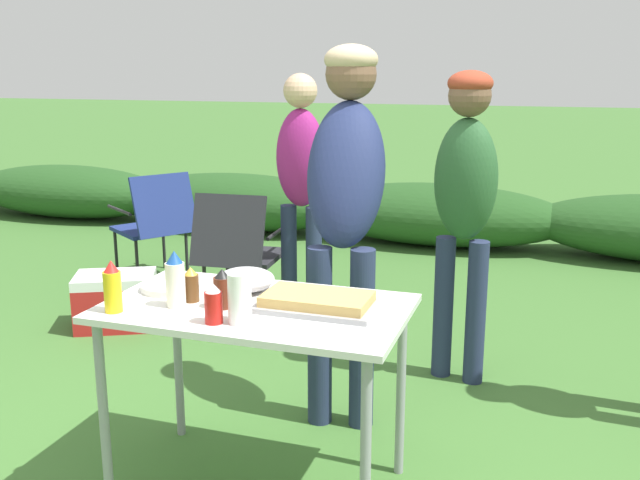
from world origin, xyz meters
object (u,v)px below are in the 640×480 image
at_px(mixing_bowl, 245,280).
at_px(standing_person_with_beanie, 301,174).
at_px(folding_table, 256,325).
at_px(mustard_bottle, 112,288).
at_px(standing_person_in_red_jacket, 465,191).
at_px(paper_cup_stack, 240,298).
at_px(camp_chair_green_behind_table, 155,221).
at_px(plate_stack, 170,286).
at_px(beer_bottle, 191,285).
at_px(bbq_sauce_bottle, 223,289).
at_px(standing_person_in_dark_puffer, 346,186).
at_px(mayo_bottle, 175,280).
at_px(ketchup_bottle, 213,304).
at_px(cooler_box, 116,301).
at_px(food_tray, 317,302).
at_px(camp_chair_near_hedge, 238,248).

bearing_deg(mixing_bowl, standing_person_with_beanie, 102.62).
relative_size(folding_table, mixing_bowl, 4.85).
height_order(mustard_bottle, standing_person_in_red_jacket, standing_person_in_red_jacket).
height_order(paper_cup_stack, camp_chair_green_behind_table, paper_cup_stack).
height_order(plate_stack, standing_person_with_beanie, standing_person_with_beanie).
height_order(standing_person_with_beanie, standing_person_in_red_jacket, standing_person_in_red_jacket).
bearing_deg(folding_table, mustard_bottle, -153.43).
bearing_deg(beer_bottle, mustard_bottle, -136.99).
relative_size(bbq_sauce_bottle, standing_person_in_dark_puffer, 0.09).
relative_size(mixing_bowl, mustard_bottle, 1.21).
height_order(mixing_bowl, mayo_bottle, mayo_bottle).
height_order(beer_bottle, mayo_bottle, mayo_bottle).
relative_size(mustard_bottle, camp_chair_green_behind_table, 0.23).
bearing_deg(ketchup_bottle, beer_bottle, 134.98).
relative_size(folding_table, mustard_bottle, 5.86).
height_order(mustard_bottle, cooler_box, mustard_bottle).
bearing_deg(standing_person_in_dark_puffer, mayo_bottle, -123.93).
bearing_deg(food_tray, bbq_sauce_bottle, -163.77).
bearing_deg(mayo_bottle, folding_table, 21.07).
distance_m(mixing_bowl, camp_chair_near_hedge, 1.79).
bearing_deg(plate_stack, ketchup_bottle, -40.74).
relative_size(plate_stack, ketchup_bottle, 1.63).
bearing_deg(camp_chair_near_hedge, standing_person_in_red_jacket, -22.92).
xyz_separation_m(standing_person_in_dark_puffer, cooler_box, (-1.67, 0.63, -0.90)).
bearing_deg(folding_table, standing_person_with_beanie, 104.82).
distance_m(standing_person_in_dark_puffer, standing_person_with_beanie, 1.28).
distance_m(standing_person_in_red_jacket, cooler_box, 2.28).
relative_size(standing_person_with_beanie, camp_chair_green_behind_table, 1.87).
bearing_deg(bbq_sauce_bottle, mustard_bottle, -155.27).
height_order(folding_table, mustard_bottle, mustard_bottle).
bearing_deg(bbq_sauce_bottle, food_tray, 16.23).
xyz_separation_m(food_tray, mustard_bottle, (-0.67, -0.25, 0.06)).
bearing_deg(food_tray, standing_person_with_beanie, 111.55).
xyz_separation_m(mixing_bowl, ketchup_bottle, (0.05, -0.37, 0.02)).
distance_m(ketchup_bottle, standing_person_in_dark_puffer, 0.99).
xyz_separation_m(bbq_sauce_bottle, mayo_bottle, (-0.17, -0.04, 0.03)).
relative_size(folding_table, standing_person_in_dark_puffer, 0.65).
height_order(plate_stack, standing_person_in_red_jacket, standing_person_in_red_jacket).
xyz_separation_m(folding_table, mayo_bottle, (-0.27, -0.10, 0.18)).
bearing_deg(food_tray, standing_person_in_red_jacket, 73.54).
distance_m(plate_stack, ketchup_bottle, 0.44).
relative_size(bbq_sauce_bottle, mustard_bottle, 0.77).
bearing_deg(ketchup_bottle, plate_stack, 139.26).
bearing_deg(bbq_sauce_bottle, standing_person_in_dark_puffer, 73.51).
bearing_deg(standing_person_in_red_jacket, camp_chair_near_hedge, 174.29).
relative_size(folding_table, standing_person_with_beanie, 0.71).
bearing_deg(mustard_bottle, standing_person_in_dark_puffer, 58.35).
xyz_separation_m(mixing_bowl, bbq_sauce_bottle, (0.01, -0.22, 0.03)).
distance_m(mixing_bowl, camp_chair_green_behind_table, 2.75).
bearing_deg(paper_cup_stack, folding_table, 97.33).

